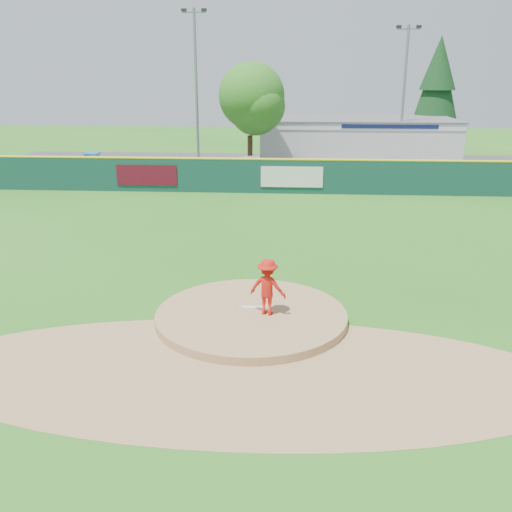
# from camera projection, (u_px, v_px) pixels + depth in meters

# --- Properties ---
(ground) EXTENTS (120.00, 120.00, 0.00)m
(ground) POSITION_uv_depth(u_px,v_px,m) (251.00, 320.00, 16.43)
(ground) COLOR #286B19
(ground) RESTS_ON ground
(pitchers_mound) EXTENTS (5.50, 5.50, 0.50)m
(pitchers_mound) POSITION_uv_depth(u_px,v_px,m) (251.00, 320.00, 16.43)
(pitchers_mound) COLOR #9E774C
(pitchers_mound) RESTS_ON ground
(pitching_rubber) EXTENTS (0.60, 0.15, 0.04)m
(pitching_rubber) POSITION_uv_depth(u_px,v_px,m) (252.00, 307.00, 16.64)
(pitching_rubber) COLOR white
(pitching_rubber) RESTS_ON pitchers_mound
(infield_dirt_arc) EXTENTS (15.40, 15.40, 0.01)m
(infield_dirt_arc) POSITION_uv_depth(u_px,v_px,m) (242.00, 372.00, 13.59)
(infield_dirt_arc) COLOR #9E774C
(infield_dirt_arc) RESTS_ON ground
(parking_lot) EXTENTS (44.00, 16.00, 0.02)m
(parking_lot) POSITION_uv_depth(u_px,v_px,m) (279.00, 168.00, 42.05)
(parking_lot) COLOR #38383A
(parking_lot) RESTS_ON ground
(pitcher) EXTENTS (1.18, 0.88, 1.62)m
(pitcher) POSITION_uv_depth(u_px,v_px,m) (268.00, 287.00, 16.02)
(pitcher) COLOR red
(pitcher) RESTS_ON pitchers_mound
(van) EXTENTS (5.94, 3.94, 1.52)m
(van) POSITION_uv_depth(u_px,v_px,m) (257.00, 168.00, 37.50)
(van) COLOR silver
(van) RESTS_ON parking_lot
(pool_building_grp) EXTENTS (15.20, 8.20, 3.31)m
(pool_building_grp) POSITION_uv_depth(u_px,v_px,m) (356.00, 139.00, 45.89)
(pool_building_grp) COLOR silver
(pool_building_grp) RESTS_ON ground
(fence_banners) EXTENTS (12.16, 0.04, 1.20)m
(fence_banners) POSITION_uv_depth(u_px,v_px,m) (219.00, 176.00, 33.35)
(fence_banners) COLOR #570C1C
(fence_banners) RESTS_ON ground
(playground_slide) EXTENTS (0.92, 2.58, 1.43)m
(playground_slide) POSITION_uv_depth(u_px,v_px,m) (92.00, 163.00, 39.93)
(playground_slide) COLOR blue
(playground_slide) RESTS_ON ground
(outfield_fence) EXTENTS (40.00, 0.14, 2.07)m
(outfield_fence) POSITION_uv_depth(u_px,v_px,m) (275.00, 175.00, 33.18)
(outfield_fence) COLOR #123B33
(outfield_fence) RESTS_ON ground
(deciduous_tree) EXTENTS (5.60, 5.60, 7.36)m
(deciduous_tree) POSITION_uv_depth(u_px,v_px,m) (250.00, 106.00, 38.88)
(deciduous_tree) COLOR #382314
(deciduous_tree) RESTS_ON ground
(conifer_tree) EXTENTS (4.40, 4.40, 9.50)m
(conifer_tree) POSITION_uv_depth(u_px,v_px,m) (437.00, 87.00, 48.04)
(conifer_tree) COLOR #382314
(conifer_tree) RESTS_ON ground
(light_pole_left) EXTENTS (1.75, 0.25, 11.00)m
(light_pole_left) POSITION_uv_depth(u_px,v_px,m) (196.00, 83.00, 40.58)
(light_pole_left) COLOR gray
(light_pole_left) RESTS_ON ground
(light_pole_right) EXTENTS (1.75, 0.25, 10.00)m
(light_pole_right) POSITION_uv_depth(u_px,v_px,m) (404.00, 90.00, 41.65)
(light_pole_right) COLOR gray
(light_pole_right) RESTS_ON ground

